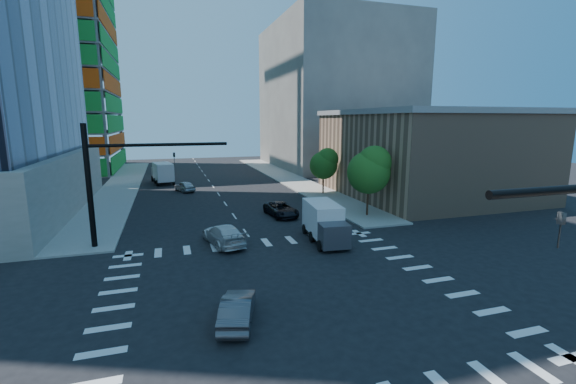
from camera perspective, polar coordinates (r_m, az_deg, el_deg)
name	(u,v)px	position (r m, az deg, el deg)	size (l,w,h in m)	color
ground	(289,293)	(21.88, 0.16, -14.72)	(160.00, 160.00, 0.00)	black
road_markings	(289,293)	(21.87, 0.16, -14.71)	(20.00, 20.00, 0.01)	silver
sidewalk_ne	(288,178)	(62.37, 0.02, 2.06)	(5.00, 60.00, 0.15)	gray
sidewalk_nw	(122,186)	(59.93, -23.44, 0.82)	(5.00, 60.00, 0.15)	gray
construction_building	(31,31)	(84.95, -33.81, 19.25)	(25.16, 34.50, 70.60)	gray
commercial_building	(426,153)	(51.42, 19.79, 5.48)	(20.50, 22.50, 10.60)	#A67C60
bg_building_ne	(334,97)	(81.01, 6.84, 13.83)	(24.00, 30.00, 28.00)	slate
signal_mast_nw	(111,174)	(30.86, -24.78, 2.44)	(10.20, 0.40, 9.00)	black
tree_south	(370,169)	(37.95, 12.11, 3.31)	(4.16, 4.16, 6.82)	#382316
tree_north	(325,163)	(48.88, 5.47, 4.26)	(3.54, 3.52, 5.78)	#382316
car_nb_far	(281,209)	(38.03, -1.03, -2.58)	(2.26, 4.91, 1.36)	black
car_sb_near	(224,235)	(29.89, -9.50, -6.24)	(2.15, 5.29, 1.54)	silver
car_sb_mid	(185,186)	(52.97, -15.06, 0.83)	(1.62, 4.04, 1.38)	#ADB0B5
car_sb_cross	(237,309)	(18.94, -7.49, -16.80)	(1.42, 4.06, 1.34)	#4A494E
box_truck_near	(326,226)	(30.10, 5.59, -4.99)	(2.91, 5.76, 2.91)	black
box_truck_far	(162,174)	(60.84, -18.14, 2.55)	(3.50, 6.26, 3.10)	black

